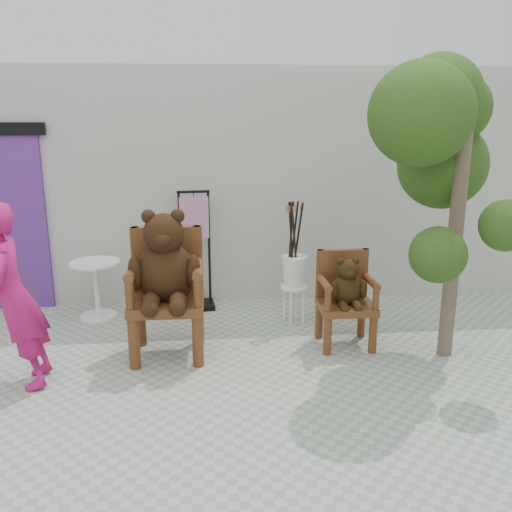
# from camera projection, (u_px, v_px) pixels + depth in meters

# --- Properties ---
(ground_plane) EXTENTS (60.00, 60.00, 0.00)m
(ground_plane) POSITION_uv_depth(u_px,v_px,m) (256.00, 398.00, 4.78)
(ground_plane) COLOR #9EA593
(ground_plane) RESTS_ON ground
(back_wall) EXTENTS (9.00, 1.00, 3.00)m
(back_wall) POSITION_uv_depth(u_px,v_px,m) (236.00, 184.00, 7.38)
(back_wall) COLOR #B3B2A7
(back_wall) RESTS_ON ground
(chair_big) EXTENTS (0.74, 0.81, 1.53)m
(chair_big) POSITION_uv_depth(u_px,v_px,m) (166.00, 274.00, 5.43)
(chair_big) COLOR #4A2610
(chair_big) RESTS_ON ground
(chair_small) EXTENTS (0.58, 0.53, 1.01)m
(chair_small) POSITION_uv_depth(u_px,v_px,m) (346.00, 291.00, 5.75)
(chair_small) COLOR #4A2610
(chair_small) RESTS_ON ground
(person) EXTENTS (0.50, 0.68, 1.69)m
(person) POSITION_uv_depth(u_px,v_px,m) (14.00, 298.00, 4.80)
(person) COLOR #B51663
(person) RESTS_ON ground
(cafe_table) EXTENTS (0.60, 0.60, 0.70)m
(cafe_table) POSITION_uv_depth(u_px,v_px,m) (96.00, 283.00, 6.56)
(cafe_table) COLOR white
(cafe_table) RESTS_ON ground
(display_stand) EXTENTS (0.48, 0.39, 1.51)m
(display_stand) POSITION_uv_depth(u_px,v_px,m) (195.00, 264.00, 6.84)
(display_stand) COLOR black
(display_stand) RESTS_ON ground
(stool_bucket) EXTENTS (0.32, 0.32, 1.45)m
(stool_bucket) POSITION_uv_depth(u_px,v_px,m) (294.00, 270.00, 6.35)
(stool_bucket) COLOR white
(stool_bucket) RESTS_ON ground
(tree) EXTENTS (1.43, 1.67, 2.97)m
(tree) POSITION_uv_depth(u_px,v_px,m) (434.00, 130.00, 5.19)
(tree) COLOR #4D3D2E
(tree) RESTS_ON ground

